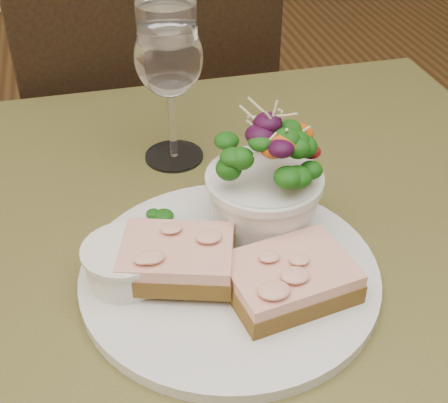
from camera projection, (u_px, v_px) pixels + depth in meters
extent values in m
cube|color=#4B4620|center=(224.00, 279.00, 0.61)|extent=(0.80, 0.80, 0.04)
cylinder|color=black|center=(357.00, 272.00, 1.17)|extent=(0.05, 0.05, 0.71)
cube|color=black|center=(137.00, 162.00, 1.29)|extent=(0.48, 0.48, 0.04)
cube|color=black|center=(158.00, 105.00, 1.02)|extent=(0.42, 0.11, 0.45)
cube|color=black|center=(145.00, 244.00, 1.43)|extent=(0.41, 0.41, 0.45)
cylinder|color=silver|center=(230.00, 274.00, 0.58)|extent=(0.28, 0.28, 0.01)
cube|color=#4E3414|center=(289.00, 283.00, 0.55)|extent=(0.12, 0.10, 0.02)
cube|color=#FFF8C1|center=(290.00, 270.00, 0.54)|extent=(0.12, 0.10, 0.01)
cube|color=#4E3414|center=(177.00, 263.00, 0.56)|extent=(0.12, 0.10, 0.02)
cube|color=#FFF8C1|center=(177.00, 250.00, 0.55)|extent=(0.12, 0.10, 0.01)
cylinder|color=silver|center=(125.00, 263.00, 0.56)|extent=(0.07, 0.07, 0.04)
cylinder|color=brown|center=(124.00, 250.00, 0.55)|extent=(0.06, 0.06, 0.01)
cylinder|color=silver|center=(263.00, 201.00, 0.61)|extent=(0.11, 0.11, 0.06)
ellipsoid|color=#0B3C0B|center=(266.00, 152.00, 0.58)|extent=(0.09, 0.09, 0.06)
ellipsoid|color=#0B3C0B|center=(153.00, 225.00, 0.62)|extent=(0.04, 0.04, 0.01)
sphere|color=maroon|center=(139.00, 229.00, 0.61)|extent=(0.02, 0.02, 0.02)
cylinder|color=white|center=(174.00, 156.00, 0.75)|extent=(0.07, 0.07, 0.00)
cylinder|color=white|center=(172.00, 122.00, 0.72)|extent=(0.01, 0.01, 0.09)
ellipsoid|color=white|center=(169.00, 57.00, 0.67)|extent=(0.08, 0.08, 0.09)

